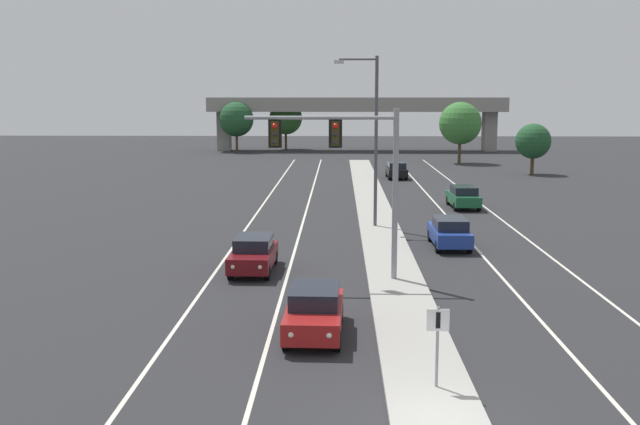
{
  "coord_description": "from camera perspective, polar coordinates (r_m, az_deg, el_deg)",
  "views": [
    {
      "loc": [
        -2.44,
        -16.66,
        7.83
      ],
      "look_at": [
        -3.2,
        12.59,
        3.2
      ],
      "focal_mm": 41.34,
      "sensor_mm": 36.0,
      "label": 1
    }
  ],
  "objects": [
    {
      "name": "median_island",
      "position": [
        35.6,
        5.39,
        -3.63
      ],
      "size": [
        2.4,
        110.0,
        0.15
      ],
      "primitive_type": "cube",
      "color": "#9E9B93",
      "rests_on": "ground"
    },
    {
      "name": "lane_stripe_oncoming_center",
      "position": [
        42.45,
        -1.59,
        -1.63
      ],
      "size": [
        0.14,
        100.0,
        0.01
      ],
      "primitive_type": "cube",
      "color": "silver",
      "rests_on": "ground"
    },
    {
      "name": "lane_stripe_receding_center",
      "position": [
        42.98,
        11.03,
        -1.67
      ],
      "size": [
        0.14,
        100.0,
        0.01
      ],
      "primitive_type": "cube",
      "color": "silver",
      "rests_on": "ground"
    },
    {
      "name": "edge_stripe_left",
      "position": [
        42.75,
        -6.01,
        -1.6
      ],
      "size": [
        0.14,
        100.0,
        0.01
      ],
      "primitive_type": "cube",
      "color": "silver",
      "rests_on": "ground"
    },
    {
      "name": "edge_stripe_right",
      "position": [
        43.65,
        15.31,
        -1.66
      ],
      "size": [
        0.14,
        100.0,
        0.01
      ],
      "primitive_type": "cube",
      "color": "silver",
      "rests_on": "ground"
    },
    {
      "name": "overhead_signal_mast",
      "position": [
        30.75,
        2.21,
        4.21
      ],
      "size": [
        6.41,
        0.44,
        7.2
      ],
      "color": "gray",
      "rests_on": "median_island"
    },
    {
      "name": "median_sign_post",
      "position": [
        19.97,
        9.09,
        -9.35
      ],
      "size": [
        0.6,
        0.1,
        2.2
      ],
      "color": "gray",
      "rests_on": "median_island"
    },
    {
      "name": "street_lamp_median",
      "position": [
        43.68,
        4.07,
        6.3
      ],
      "size": [
        2.58,
        0.28,
        10.0
      ],
      "color": "#4C4C51",
      "rests_on": "median_island"
    },
    {
      "name": "car_oncoming_red",
      "position": [
        24.55,
        -0.43,
        -7.6
      ],
      "size": [
        1.92,
        4.51,
        1.58
      ],
      "color": "maroon",
      "rests_on": "ground"
    },
    {
      "name": "car_oncoming_darkred",
      "position": [
        33.35,
        -5.17,
        -3.18
      ],
      "size": [
        1.89,
        4.5,
        1.58
      ],
      "color": "#5B0F14",
      "rests_on": "ground"
    },
    {
      "name": "car_receding_blue",
      "position": [
        39.07,
        10.0,
        -1.48
      ],
      "size": [
        1.84,
        4.48,
        1.58
      ],
      "color": "navy",
      "rests_on": "ground"
    },
    {
      "name": "car_receding_green",
      "position": [
        52.95,
        11.04,
        1.22
      ],
      "size": [
        1.9,
        4.5,
        1.58
      ],
      "color": "#195633",
      "rests_on": "ground"
    },
    {
      "name": "car_receding_black",
      "position": [
        71.18,
        5.95,
        3.29
      ],
      "size": [
        1.88,
        4.49,
        1.58
      ],
      "color": "black",
      "rests_on": "ground"
    },
    {
      "name": "overpass_bridge",
      "position": [
        107.1,
        2.83,
        7.89
      ],
      "size": [
        42.4,
        6.4,
        7.65
      ],
      "color": "gray",
      "rests_on": "ground"
    },
    {
      "name": "tree_far_left_c",
      "position": [
        105.06,
        -6.49,
        7.18
      ],
      "size": [
        4.89,
        4.89,
        7.07
      ],
      "color": "#4C3823",
      "rests_on": "ground"
    },
    {
      "name": "tree_far_right_c",
      "position": [
        88.28,
        10.8,
        6.8
      ],
      "size": [
        4.96,
        4.96,
        7.18
      ],
      "color": "#4C3823",
      "rests_on": "ground"
    },
    {
      "name": "tree_far_right_a",
      "position": [
        77.42,
        16.17,
        5.32
      ],
      "size": [
        3.54,
        3.54,
        5.13
      ],
      "color": "#4C3823",
      "rests_on": "ground"
    },
    {
      "name": "tree_far_left_b",
      "position": [
        110.11,
        -2.67,
        7.32
      ],
      "size": [
        4.89,
        4.89,
        7.08
      ],
      "color": "#4C3823",
      "rests_on": "ground"
    }
  ]
}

